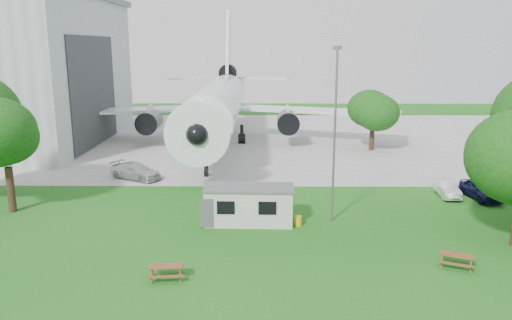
{
  "coord_description": "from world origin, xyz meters",
  "views": [
    {
      "loc": [
        3.09,
        -27.39,
        12.12
      ],
      "look_at": [
        2.81,
        8.0,
        4.0
      ],
      "focal_mm": 35.0,
      "sensor_mm": 36.0,
      "label": 1
    }
  ],
  "objects_px": {
    "picnic_west": "(167,279)",
    "picnic_east": "(456,267)",
    "airliner": "(220,101)",
    "site_cabin": "(249,205)"
  },
  "relations": [
    {
      "from": "picnic_west",
      "to": "picnic_east",
      "type": "distance_m",
      "value": 16.07
    },
    {
      "from": "picnic_west",
      "to": "picnic_east",
      "type": "bearing_deg",
      "value": -0.24
    },
    {
      "from": "airliner",
      "to": "site_cabin",
      "type": "distance_m",
      "value": 30.67
    },
    {
      "from": "airliner",
      "to": "site_cabin",
      "type": "relative_size",
      "value": 7.03
    },
    {
      "from": "site_cabin",
      "to": "picnic_west",
      "type": "distance_m",
      "value": 9.76
    },
    {
      "from": "picnic_east",
      "to": "airliner",
      "type": "bearing_deg",
      "value": 136.41
    },
    {
      "from": "site_cabin",
      "to": "picnic_east",
      "type": "distance_m",
      "value": 13.82
    },
    {
      "from": "airliner",
      "to": "picnic_west",
      "type": "height_order",
      "value": "airliner"
    },
    {
      "from": "airliner",
      "to": "picnic_east",
      "type": "distance_m",
      "value": 40.9
    },
    {
      "from": "site_cabin",
      "to": "airliner",
      "type": "bearing_deg",
      "value": 98.23
    }
  ]
}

